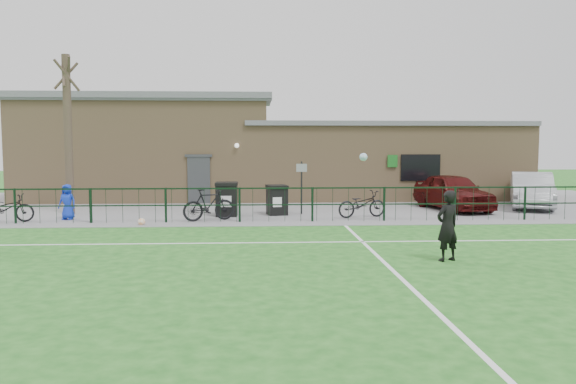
{
  "coord_description": "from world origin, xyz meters",
  "views": [
    {
      "loc": [
        -0.85,
        -11.11,
        2.71
      ],
      "look_at": [
        0.0,
        5.0,
        1.3
      ],
      "focal_mm": 35.0,
      "sensor_mm": 36.0,
      "label": 1
    }
  ],
  "objects_px": {
    "car_maroon": "(453,192)",
    "ball_ground": "(142,222)",
    "sign_post": "(302,188)",
    "bicycle_e": "(362,204)",
    "wheelie_bin_left": "(227,200)",
    "wheelie_bin_right": "(277,201)",
    "bare_tree": "(68,135)",
    "spectator_child": "(67,202)",
    "car_silver": "(532,190)",
    "bicycle_d": "(209,205)",
    "bicycle_c": "(6,208)"
  },
  "relations": [
    {
      "from": "car_maroon",
      "to": "ball_ground",
      "type": "relative_size",
      "value": 17.68
    },
    {
      "from": "sign_post",
      "to": "bicycle_e",
      "type": "xyz_separation_m",
      "value": [
        2.11,
        -1.06,
        -0.51
      ]
    },
    {
      "from": "wheelie_bin_left",
      "to": "sign_post",
      "type": "xyz_separation_m",
      "value": [
        2.8,
        0.33,
        0.42
      ]
    },
    {
      "from": "wheelie_bin_left",
      "to": "wheelie_bin_right",
      "type": "bearing_deg",
      "value": 7.92
    },
    {
      "from": "bare_tree",
      "to": "spectator_child",
      "type": "relative_size",
      "value": 4.8
    },
    {
      "from": "car_silver",
      "to": "bicycle_d",
      "type": "distance_m",
      "value": 13.49
    },
    {
      "from": "sign_post",
      "to": "bicycle_e",
      "type": "height_order",
      "value": "sign_post"
    },
    {
      "from": "bare_tree",
      "to": "bicycle_d",
      "type": "bearing_deg",
      "value": -21.82
    },
    {
      "from": "wheelie_bin_right",
      "to": "bicycle_e",
      "type": "relative_size",
      "value": 0.56
    },
    {
      "from": "car_silver",
      "to": "bicycle_d",
      "type": "xyz_separation_m",
      "value": [
        -13.09,
        -3.25,
        -0.18
      ]
    },
    {
      "from": "bare_tree",
      "to": "car_maroon",
      "type": "distance_m",
      "value": 15.17
    },
    {
      "from": "sign_post",
      "to": "ball_ground",
      "type": "xyz_separation_m",
      "value": [
        -5.48,
        -2.51,
        -0.9
      ]
    },
    {
      "from": "wheelie_bin_left",
      "to": "sign_post",
      "type": "relative_size",
      "value": 0.58
    },
    {
      "from": "sign_post",
      "to": "bicycle_d",
      "type": "height_order",
      "value": "sign_post"
    },
    {
      "from": "sign_post",
      "to": "ball_ground",
      "type": "bearing_deg",
      "value": -155.35
    },
    {
      "from": "wheelie_bin_left",
      "to": "sign_post",
      "type": "distance_m",
      "value": 2.85
    },
    {
      "from": "bare_tree",
      "to": "bicycle_c",
      "type": "relative_size",
      "value": 3.28
    },
    {
      "from": "bicycle_d",
      "to": "ball_ground",
      "type": "relative_size",
      "value": 7.59
    },
    {
      "from": "wheelie_bin_right",
      "to": "bicycle_d",
      "type": "xyz_separation_m",
      "value": [
        -2.41,
        -1.54,
        0.04
      ]
    },
    {
      "from": "bicycle_e",
      "to": "spectator_child",
      "type": "bearing_deg",
      "value": 73.9
    },
    {
      "from": "bare_tree",
      "to": "wheelie_bin_right",
      "type": "distance_m",
      "value": 8.24
    },
    {
      "from": "sign_post",
      "to": "car_maroon",
      "type": "xyz_separation_m",
      "value": [
        6.22,
        1.12,
        -0.27
      ]
    },
    {
      "from": "wheelie_bin_right",
      "to": "car_silver",
      "type": "distance_m",
      "value": 10.82
    },
    {
      "from": "sign_post",
      "to": "bicycle_c",
      "type": "height_order",
      "value": "sign_post"
    },
    {
      "from": "wheelie_bin_right",
      "to": "car_silver",
      "type": "relative_size",
      "value": 0.23
    },
    {
      "from": "bicycle_c",
      "to": "spectator_child",
      "type": "relative_size",
      "value": 1.46
    },
    {
      "from": "car_maroon",
      "to": "bicycle_c",
      "type": "bearing_deg",
      "value": 179.04
    },
    {
      "from": "bicycle_c",
      "to": "bicycle_d",
      "type": "height_order",
      "value": "bicycle_d"
    },
    {
      "from": "bicycle_d",
      "to": "spectator_child",
      "type": "height_order",
      "value": "spectator_child"
    },
    {
      "from": "car_silver",
      "to": "spectator_child",
      "type": "bearing_deg",
      "value": -148.65
    },
    {
      "from": "bare_tree",
      "to": "spectator_child",
      "type": "bearing_deg",
      "value": -75.3
    },
    {
      "from": "car_maroon",
      "to": "bicycle_e",
      "type": "bearing_deg",
      "value": -162.57
    },
    {
      "from": "wheelie_bin_right",
      "to": "spectator_child",
      "type": "height_order",
      "value": "spectator_child"
    },
    {
      "from": "wheelie_bin_right",
      "to": "ball_ground",
      "type": "relative_size",
      "value": 4.23
    },
    {
      "from": "wheelie_bin_right",
      "to": "bicycle_e",
      "type": "bearing_deg",
      "value": -29.0
    },
    {
      "from": "car_silver",
      "to": "ball_ground",
      "type": "bearing_deg",
      "value": -141.9
    },
    {
      "from": "bare_tree",
      "to": "ball_ground",
      "type": "xyz_separation_m",
      "value": [
        3.3,
        -3.06,
        -2.88
      ]
    },
    {
      "from": "wheelie_bin_left",
      "to": "wheelie_bin_right",
      "type": "distance_m",
      "value": 1.88
    },
    {
      "from": "bicycle_d",
      "to": "spectator_child",
      "type": "bearing_deg",
      "value": 61.55
    },
    {
      "from": "wheelie_bin_left",
      "to": "bicycle_e",
      "type": "bearing_deg",
      "value": -7.9
    },
    {
      "from": "bicycle_c",
      "to": "wheelie_bin_right",
      "type": "bearing_deg",
      "value": -86.63
    },
    {
      "from": "wheelie_bin_right",
      "to": "ball_ground",
      "type": "distance_m",
      "value": 5.17
    },
    {
      "from": "bicycle_d",
      "to": "car_silver",
      "type": "bearing_deg",
      "value": -98.12
    },
    {
      "from": "wheelie_bin_left",
      "to": "sign_post",
      "type": "height_order",
      "value": "sign_post"
    },
    {
      "from": "car_maroon",
      "to": "bare_tree",
      "type": "bearing_deg",
      "value": 171.75
    },
    {
      "from": "wheelie_bin_left",
      "to": "car_maroon",
      "type": "height_order",
      "value": "car_maroon"
    },
    {
      "from": "car_maroon",
      "to": "spectator_child",
      "type": "relative_size",
      "value": 3.45
    },
    {
      "from": "ball_ground",
      "to": "bare_tree",
      "type": "bearing_deg",
      "value": 137.12
    },
    {
      "from": "wheelie_bin_left",
      "to": "car_silver",
      "type": "distance_m",
      "value": 12.7
    },
    {
      "from": "bicycle_c",
      "to": "spectator_child",
      "type": "height_order",
      "value": "spectator_child"
    }
  ]
}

